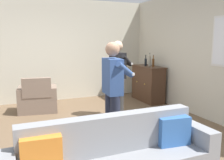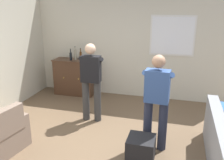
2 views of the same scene
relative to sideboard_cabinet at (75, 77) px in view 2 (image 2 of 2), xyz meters
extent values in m
plane|color=brown|center=(1.53, -2.30, -0.49)|extent=(10.40, 10.40, 0.00)
cube|color=beige|center=(1.53, 0.36, 0.91)|extent=(5.20, 0.12, 2.80)
cube|color=silver|center=(2.53, 0.30, 1.18)|extent=(1.09, 0.02, 0.99)
cube|color=white|center=(2.53, 0.29, 1.18)|extent=(1.01, 0.03, 0.91)
cube|color=gray|center=(3.38, -2.55, 0.15)|extent=(0.18, 2.09, 0.45)
cube|color=gray|center=(3.59, -1.43, -0.17)|extent=(0.55, 0.18, 0.64)
cube|color=#386BB7|center=(3.51, -1.76, 0.11)|extent=(0.18, 0.41, 0.36)
cube|color=#7F6B5B|center=(0.13, -3.01, 0.13)|extent=(0.24, 0.65, 0.45)
cube|color=#7F6B5B|center=(-0.06, -2.59, -0.19)|extent=(0.65, 0.22, 0.60)
cube|color=#472D1E|center=(0.00, 0.00, -0.02)|extent=(1.08, 0.44, 0.95)
cube|color=#472D1E|center=(0.00, 0.00, 0.47)|extent=(1.12, 0.48, 0.03)
sphere|color=#B79338|center=(-0.22, -0.23, 0.03)|extent=(0.04, 0.04, 0.04)
sphere|color=#B79338|center=(0.22, -0.23, 0.03)|extent=(0.04, 0.04, 0.04)
cylinder|color=gray|center=(0.05, 0.01, 0.62)|extent=(0.06, 0.06, 0.27)
cylinder|color=gray|center=(0.05, 0.01, 0.79)|extent=(0.03, 0.03, 0.08)
cylinder|color=#262626|center=(0.05, 0.01, 0.84)|extent=(0.03, 0.03, 0.02)
cylinder|color=#593314|center=(0.19, 0.04, 0.59)|extent=(0.06, 0.06, 0.21)
cylinder|color=#593314|center=(0.19, 0.04, 0.74)|extent=(0.02, 0.02, 0.09)
cylinder|color=#262626|center=(0.19, 0.04, 0.80)|extent=(0.03, 0.03, 0.02)
cylinder|color=black|center=(-0.06, -0.05, 0.59)|extent=(0.06, 0.06, 0.20)
cylinder|color=black|center=(-0.06, -0.05, 0.73)|extent=(0.02, 0.02, 0.09)
cylinder|color=#262626|center=(-0.06, -0.05, 0.78)|extent=(0.03, 0.03, 0.02)
cube|color=black|center=(2.26, -2.54, -0.29)|extent=(0.44, 0.44, 0.40)
cylinder|color=#383838|center=(0.87, -1.39, -0.05)|extent=(0.15, 0.15, 0.88)
cylinder|color=#383838|center=(1.13, -1.38, -0.05)|extent=(0.15, 0.15, 0.88)
cube|color=black|center=(1.00, -1.39, 0.66)|extent=(0.41, 0.24, 0.55)
sphere|color=#D8AD8C|center=(1.00, -1.39, 1.08)|extent=(0.22, 0.22, 0.22)
cylinder|color=black|center=(0.88, -1.23, 0.77)|extent=(0.31, 0.42, 0.29)
cylinder|color=black|center=(1.11, -1.22, 0.77)|extent=(0.34, 0.40, 0.29)
cube|color=white|center=(0.98, -1.07, 0.69)|extent=(0.15, 0.05, 0.04)
cylinder|color=#282D42|center=(2.30, -2.11, -0.05)|extent=(0.15, 0.15, 0.88)
cylinder|color=#282D42|center=(2.56, -2.13, -0.05)|extent=(0.15, 0.15, 0.88)
cube|color=#385693|center=(2.43, -2.12, 0.66)|extent=(0.41, 0.24, 0.55)
sphere|color=tan|center=(2.43, -2.12, 1.08)|extent=(0.22, 0.22, 0.22)
cylinder|color=#385693|center=(2.33, -1.95, 0.77)|extent=(0.35, 0.39, 0.29)
cylinder|color=#385693|center=(2.56, -1.97, 0.77)|extent=(0.31, 0.42, 0.29)
cube|color=white|center=(2.45, -1.80, 0.69)|extent=(0.15, 0.05, 0.04)
camera|label=1|loc=(5.91, -3.61, 1.24)|focal=40.00mm
camera|label=2|loc=(2.75, -6.06, 2.01)|focal=40.00mm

